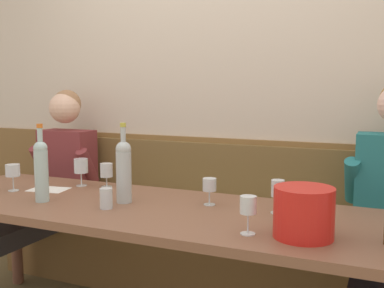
# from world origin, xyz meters

# --- Properties ---
(room_wall_back) EXTENTS (6.80, 0.08, 2.80)m
(room_wall_back) POSITION_xyz_m (0.00, 1.09, 1.40)
(room_wall_back) COLOR beige
(room_wall_back) RESTS_ON ground
(wood_wainscot_panel) EXTENTS (6.80, 0.03, 0.97)m
(wood_wainscot_panel) POSITION_xyz_m (0.00, 1.04, 0.49)
(wood_wainscot_panel) COLOR brown
(wood_wainscot_panel) RESTS_ON ground
(wall_bench) EXTENTS (2.90, 0.42, 0.94)m
(wall_bench) POSITION_xyz_m (0.00, 0.83, 0.28)
(wall_bench) COLOR brown
(wall_bench) RESTS_ON ground
(dining_table) EXTENTS (2.60, 0.79, 0.73)m
(dining_table) POSITION_xyz_m (0.00, 0.15, 0.66)
(dining_table) COLOR brown
(dining_table) RESTS_ON ground
(person_center_left_seat) EXTENTS (0.48, 1.24, 1.28)m
(person_center_left_seat) POSITION_xyz_m (-1.06, 0.47, 0.63)
(person_center_left_seat) COLOR #32323B
(person_center_left_seat) RESTS_ON ground
(ice_bucket) EXTENTS (0.23, 0.23, 0.20)m
(ice_bucket) POSITION_xyz_m (0.73, -0.02, 0.83)
(ice_bucket) COLOR red
(ice_bucket) RESTS_ON dining_table
(wine_bottle_amber_mid) EXTENTS (0.08, 0.08, 0.40)m
(wine_bottle_amber_mid) POSITION_xyz_m (-0.19, 0.16, 0.90)
(wine_bottle_amber_mid) COLOR #B7C1C0
(wine_bottle_amber_mid) RESTS_ON dining_table
(wine_bottle_green_tall) EXTENTS (0.07, 0.07, 0.39)m
(wine_bottle_green_tall) POSITION_xyz_m (-0.58, 0.02, 0.90)
(wine_bottle_green_tall) COLOR #ADCAC8
(wine_bottle_green_tall) RESTS_ON dining_table
(wine_glass_mid_left) EXTENTS (0.07, 0.07, 0.14)m
(wine_glass_mid_left) POSITION_xyz_m (-0.47, 0.43, 0.82)
(wine_glass_mid_left) COLOR silver
(wine_glass_mid_left) RESTS_ON dining_table
(wine_glass_near_bucket) EXTENTS (0.08, 0.08, 0.16)m
(wine_glass_near_bucket) POSITION_xyz_m (-0.62, 0.40, 0.84)
(wine_glass_near_bucket) COLOR silver
(wine_glass_near_bucket) RESTS_ON dining_table
(wine_glass_left_end) EXTENTS (0.07, 0.07, 0.13)m
(wine_glass_left_end) POSITION_xyz_m (0.22, 0.29, 0.82)
(wine_glass_left_end) COLOR silver
(wine_glass_left_end) RESTS_ON dining_table
(wine_glass_center_rear) EXTENTS (0.06, 0.06, 0.15)m
(wine_glass_center_rear) POSITION_xyz_m (0.56, 0.27, 0.83)
(wine_glass_center_rear) COLOR silver
(wine_glass_center_rear) RESTS_ON dining_table
(wine_glass_right_end) EXTENTS (0.07, 0.07, 0.15)m
(wine_glass_right_end) POSITION_xyz_m (0.53, -0.07, 0.84)
(wine_glass_right_end) COLOR silver
(wine_glass_right_end) RESTS_ON dining_table
(wine_glass_mid_right) EXTENTS (0.08, 0.08, 0.15)m
(wine_glass_mid_right) POSITION_xyz_m (-0.89, 0.14, 0.84)
(wine_glass_mid_right) COLOR silver
(wine_glass_mid_right) RESTS_ON dining_table
(water_tumbler_left) EXTENTS (0.06, 0.06, 0.10)m
(water_tumbler_left) POSITION_xyz_m (-0.20, 0.03, 0.78)
(water_tumbler_left) COLOR silver
(water_tumbler_left) RESTS_ON dining_table
(tasting_sheet_left_guest) EXTENTS (0.23, 0.18, 0.00)m
(tasting_sheet_left_guest) POSITION_xyz_m (-0.73, 0.24, 0.73)
(tasting_sheet_left_guest) COLOR white
(tasting_sheet_left_guest) RESTS_ON dining_table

